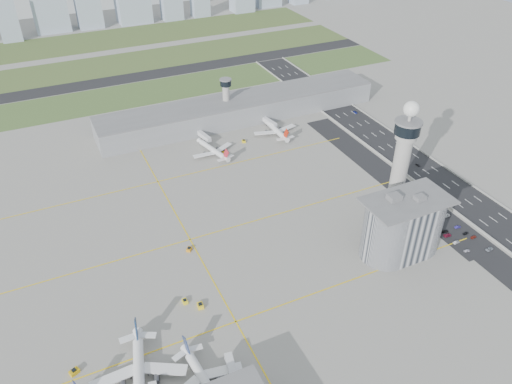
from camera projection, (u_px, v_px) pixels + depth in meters
name	position (u px, v px, depth m)	size (l,w,h in m)	color
ground	(286.00, 253.00, 248.73)	(1000.00, 1000.00, 0.00)	gray
grass_strip_0	(136.00, 94.00, 409.53)	(480.00, 50.00, 0.08)	#435C2B
grass_strip_1	(116.00, 65.00, 465.46)	(480.00, 60.00, 0.08)	#435829
grass_strip_2	(100.00, 40.00, 525.13)	(480.00, 70.00, 0.08)	#475B2B
runway	(126.00, 79.00, 437.11)	(480.00, 22.00, 0.10)	black
highway	(461.00, 196.00, 288.91)	(28.00, 500.00, 0.10)	black
barrier_left	(443.00, 202.00, 283.71)	(0.60, 500.00, 1.20)	#9E9E99
barrier_right	(479.00, 190.00, 293.50)	(0.60, 500.00, 1.20)	#9E9E99
landside_road	(440.00, 217.00, 272.72)	(18.00, 260.00, 0.08)	black
parking_lot	(453.00, 231.00, 263.06)	(20.00, 44.00, 0.10)	black
taxiway_line_h_0	(236.00, 322.00, 212.37)	(260.00, 0.60, 0.01)	yellow
taxiway_line_h_1	(190.00, 240.00, 257.12)	(260.00, 0.60, 0.01)	yellow
taxiway_line_h_2	(158.00, 182.00, 301.87)	(260.00, 0.60, 0.01)	yellow
taxiway_line_v	(190.00, 240.00, 257.12)	(0.60, 260.00, 0.01)	yellow
control_tower	(403.00, 154.00, 260.01)	(14.00, 14.00, 64.50)	#ADAAA5
secondary_tower	(226.00, 96.00, 360.43)	(8.60, 8.60, 31.90)	#ADAAA5
admin_building	(403.00, 226.00, 241.83)	(42.00, 24.00, 33.50)	#B2B2B7
terminal_pier	(240.00, 109.00, 368.62)	(210.00, 32.00, 15.80)	gray
airplane_near_b	(138.00, 372.00, 184.97)	(43.29, 36.80, 12.12)	white
airplane_near_c	(205.00, 379.00, 183.56)	(37.07, 31.51, 10.38)	white
airplane_far_a	(212.00, 147.00, 327.31)	(35.32, 30.02, 9.89)	white
airplane_far_b	(275.00, 126.00, 351.07)	(38.23, 32.49, 10.70)	white
jet_bridge_far_0	(199.00, 134.00, 346.26)	(14.00, 3.00, 5.70)	silver
jet_bridge_far_1	(264.00, 120.00, 363.75)	(14.00, 3.00, 5.70)	silver
tug_0	(74.00, 371.00, 190.98)	(2.49, 3.62, 2.10)	gold
tug_1	(200.00, 305.00, 218.64)	(2.51, 3.65, 2.12)	yellow
tug_2	(185.00, 301.00, 220.89)	(2.12, 3.08, 1.79)	yellow
tug_3	(189.00, 249.00, 249.70)	(2.18, 3.17, 1.84)	orange
tug_4	(223.00, 151.00, 330.32)	(2.25, 3.28, 1.91)	orange
tug_5	(244.00, 141.00, 342.24)	(2.11, 3.07, 1.78)	yellow
car_lot_0	(467.00, 251.00, 249.22)	(1.29, 3.22, 1.10)	white
car_lot_1	(456.00, 242.00, 254.39)	(1.35, 3.87, 1.27)	#9B9EA4
car_lot_2	(447.00, 235.00, 259.08)	(1.99, 4.32, 1.20)	maroon
car_lot_3	(445.00, 231.00, 261.75)	(1.64, 4.04, 1.17)	black
car_lot_4	(430.00, 219.00, 270.22)	(1.36, 3.39, 1.15)	#0D0D58
car_lot_5	(426.00, 216.00, 272.21)	(1.36, 3.91, 1.29)	white
car_lot_6	(489.00, 249.00, 250.08)	(2.12, 4.61, 1.28)	#8D94A1
car_lot_7	(474.00, 237.00, 258.01)	(1.53, 3.75, 1.09)	maroon
car_lot_8	(466.00, 233.00, 260.39)	(1.37, 3.40, 1.16)	black
car_lot_9	(458.00, 227.00, 264.79)	(1.21, 3.47, 1.14)	navy
car_lot_10	(447.00, 215.00, 272.99)	(2.05, 4.44, 1.23)	white
car_lot_11	(437.00, 207.00, 279.32)	(1.57, 3.85, 1.12)	#A4A4A4
car_hw_1	(418.00, 165.00, 316.84)	(1.16, 3.32, 1.09)	black
car_hw_2	(355.00, 112.00, 380.25)	(1.94, 4.21, 1.17)	navy
car_hw_4	(300.00, 88.00, 419.34)	(1.30, 3.23, 1.10)	#93969A
skyline_bldg_6	(7.00, 19.00, 511.70)	(20.04, 16.03, 45.20)	#9EADC1
skyline_bldg_7	(48.00, 2.00, 536.44)	(35.76, 28.61, 61.22)	#9EADC1
skyline_bldg_10	(172.00, 7.00, 582.48)	(23.01, 18.41, 27.75)	#9EADC1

